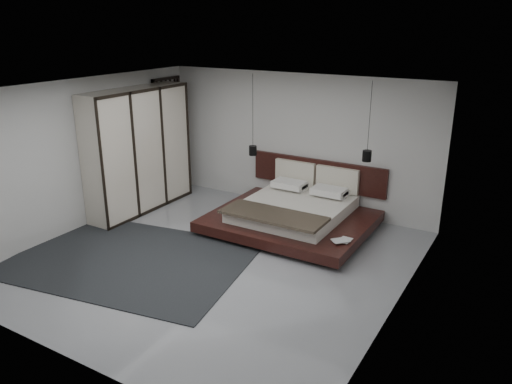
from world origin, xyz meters
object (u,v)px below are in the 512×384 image
Objects in this scene: bed at (294,213)px; wardrobe at (139,150)px; pendant_left at (253,150)px; lattice_screen at (169,136)px; pendant_right at (367,155)px; rug at (130,259)px.

wardrobe reaches higher than bed.
wardrobe is at bearing -149.67° from pendant_left.
lattice_screen reaches higher than bed.
pendant_right is at bearing 0.00° from pendant_left.
bed is 2.04× the size of pendant_right.
bed reaches higher than rug.
pendant_right is 0.56× the size of wardrobe.
pendant_right is (4.67, -0.08, 0.18)m from lattice_screen.
pendant_left is 3.40m from rug.
lattice_screen reaches higher than wardrobe.
lattice_screen is 1.82× the size of pendant_right.
pendant_right reaches higher than rug.
pendant_left reaches higher than rug.
rug is at bearing -61.22° from lattice_screen.
pendant_left is 2.34m from wardrobe.
lattice_screen is 1.01× the size of wardrobe.
lattice_screen is at bearing 178.10° from pendant_left.
pendant_left reaches higher than bed.
wardrobe is at bearing -78.69° from lattice_screen.
pendant_left and pendant_right have the same top height.
rug is at bearing -133.17° from pendant_right.
lattice_screen is 1.28m from wardrobe.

